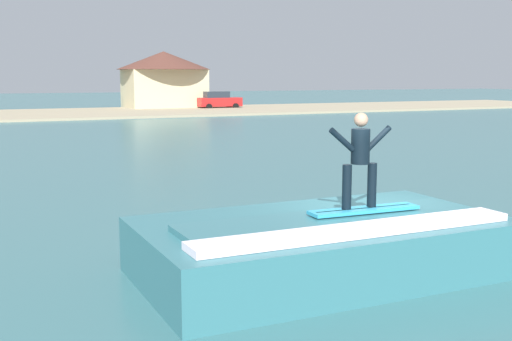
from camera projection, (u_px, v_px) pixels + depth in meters
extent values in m
plane|color=#396C70|center=(365.00, 253.00, 12.30)|extent=(260.00, 260.00, 0.00)
cube|color=#34727A|center=(322.00, 247.00, 10.94)|extent=(6.20, 3.41, 0.95)
cube|color=#34727A|center=(336.00, 222.00, 10.48)|extent=(5.27, 1.53, 0.11)
cube|color=white|center=(359.00, 230.00, 9.87)|extent=(5.58, 0.61, 0.12)
cube|color=#33A5CC|center=(364.00, 210.00, 10.94)|extent=(2.04, 0.48, 0.06)
cube|color=black|center=(364.00, 208.00, 10.93)|extent=(1.86, 0.12, 0.01)
cylinder|color=black|center=(347.00, 187.00, 10.79)|extent=(0.16, 0.16, 0.77)
cylinder|color=black|center=(372.00, 185.00, 11.01)|extent=(0.16, 0.16, 0.77)
cylinder|color=black|center=(360.00, 146.00, 10.80)|extent=(0.32, 0.32, 0.60)
sphere|color=tan|center=(361.00, 120.00, 10.73)|extent=(0.24, 0.24, 0.24)
cylinder|color=black|center=(342.00, 140.00, 10.62)|extent=(0.49, 0.10, 0.42)
cylinder|color=black|center=(379.00, 138.00, 10.94)|extent=(0.49, 0.10, 0.42)
cube|color=tan|center=(45.00, 114.00, 56.28)|extent=(120.00, 16.23, 0.19)
cube|color=red|center=(219.00, 102.00, 66.27)|extent=(4.57, 1.77, 0.90)
cube|color=#262D38|center=(216.00, 95.00, 66.01)|extent=(2.51, 1.59, 0.64)
cylinder|color=black|center=(229.00, 106.00, 67.80)|extent=(0.64, 0.22, 0.64)
cylinder|color=black|center=(236.00, 106.00, 66.12)|extent=(0.64, 0.22, 0.64)
cylinder|color=black|center=(203.00, 106.00, 66.55)|extent=(0.64, 0.22, 0.64)
cylinder|color=black|center=(209.00, 107.00, 64.88)|extent=(0.64, 0.22, 0.64)
cube|color=beige|center=(164.00, 89.00, 67.09)|extent=(7.93, 5.85, 4.12)
cone|color=brown|center=(164.00, 60.00, 66.65)|extent=(9.83, 9.83, 1.89)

